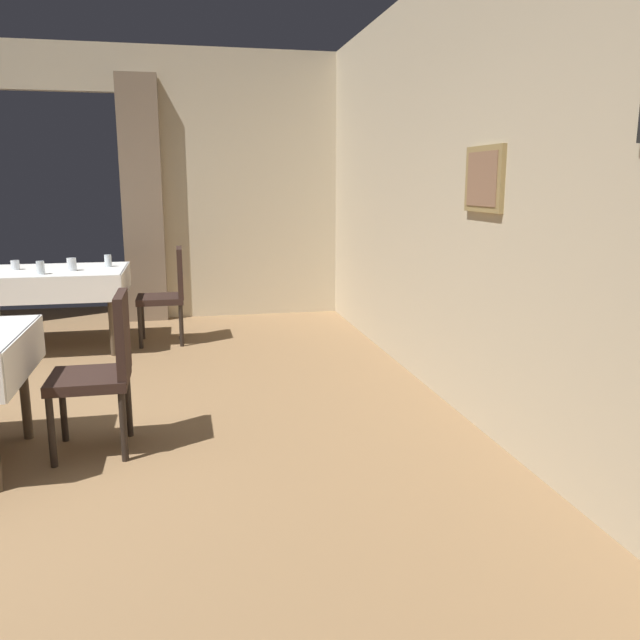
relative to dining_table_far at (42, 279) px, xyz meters
name	(u,v)px	position (x,y,z in m)	size (l,w,h in m)	color
wall_right	(511,190)	(3.16, -2.90, 0.83)	(0.16, 8.40, 3.00)	beige
wall_back	(55,184)	(-0.04, 1.28, 0.86)	(6.40, 0.27, 3.00)	beige
dining_table_far	(42,279)	(0.00, 0.00, 0.00)	(1.51, 1.03, 0.75)	#4C3D2D
chair_mid_right	(103,365)	(0.81, -2.63, -0.15)	(0.44, 0.44, 0.93)	black
chair_far_right	(169,291)	(1.14, 0.01, -0.15)	(0.44, 0.44, 0.93)	black
glass_far_a	(15,265)	(-0.24, 0.06, 0.13)	(0.08, 0.08, 0.09)	silver
glass_far_b	(72,264)	(0.29, -0.12, 0.14)	(0.08, 0.08, 0.12)	silver
glass_far_c	(40,268)	(0.06, -0.32, 0.14)	(0.07, 0.07, 0.12)	silver
glass_far_d	(108,261)	(0.58, 0.12, 0.14)	(0.07, 0.07, 0.12)	silver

